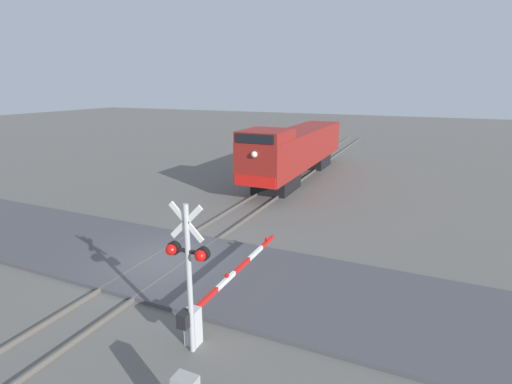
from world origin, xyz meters
TOP-DOWN VIEW (x-y plane):
  - ground_plane at (0.00, 0.00)m, footprint 160.00×160.00m
  - rail_track_left at (-0.72, 0.00)m, footprint 0.08×80.00m
  - rail_track_right at (0.72, 0.00)m, footprint 0.08×80.00m
  - road_surface at (0.00, 0.00)m, footprint 36.00×5.45m
  - locomotive at (0.00, 15.72)m, footprint 2.71×15.65m
  - crossing_signal at (3.78, -3.98)m, footprint 1.18×0.33m
  - crossing_gate at (3.65, -2.82)m, footprint 0.36×6.23m

SIDE VIEW (x-z plane):
  - ground_plane at x=0.00m, z-range 0.00..0.00m
  - road_surface at x=0.00m, z-range 0.00..0.15m
  - rail_track_left at x=-0.72m, z-range 0.00..0.15m
  - rail_track_right at x=0.72m, z-range 0.00..0.15m
  - crossing_gate at x=3.65m, z-range 0.15..1.33m
  - locomotive at x=0.00m, z-range 0.06..4.22m
  - crossing_signal at x=3.78m, z-range 0.49..4.55m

